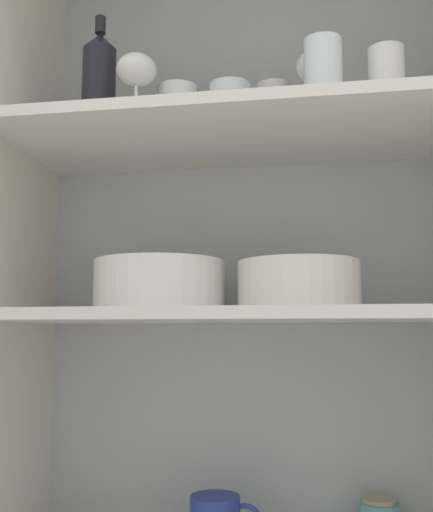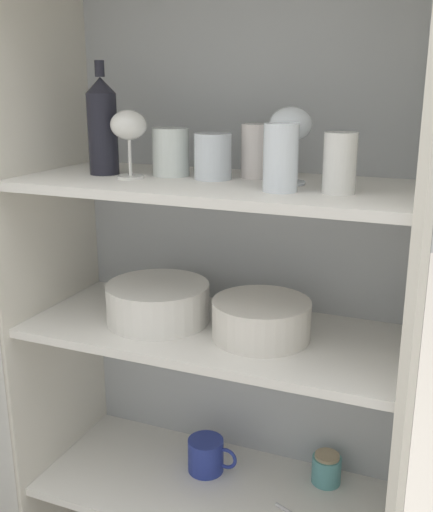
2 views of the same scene
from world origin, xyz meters
name	(u,v)px [view 1 (image 1 of 2)]	position (x,y,z in m)	size (l,w,h in m)	color
cupboard_back_panel	(246,326)	(0.00, 0.38, 0.77)	(0.88, 0.02, 1.54)	#B2B7BC
cupboard_side_left	(9,325)	(-0.43, 0.18, 0.77)	(0.02, 0.40, 1.54)	silver
shelf_board_middle	(233,316)	(0.00, 0.18, 0.79)	(0.84, 0.37, 0.02)	white
shelf_board_upper	(233,135)	(0.00, 0.18, 1.12)	(0.84, 0.37, 0.02)	white
tumbler_glass_0	(177,113)	(-0.11, 0.22, 1.18)	(0.08, 0.08, 0.10)	white
tumbler_glass_1	(323,76)	(0.17, 0.12, 1.19)	(0.07, 0.07, 0.13)	white
tumbler_glass_2	(230,109)	(-0.01, 0.21, 1.18)	(0.08, 0.08, 0.10)	white
tumbler_glass_3	(274,113)	(0.07, 0.26, 1.19)	(0.07, 0.07, 0.12)	silver
tumbler_glass_4	(387,80)	(0.27, 0.14, 1.19)	(0.06, 0.06, 0.11)	white
wine_glass_0	(136,73)	(-0.18, 0.15, 1.24)	(0.08, 0.08, 0.14)	white
wine_glass_1	(319,70)	(0.16, 0.20, 1.24)	(0.09, 0.09, 0.15)	white
wine_bottle	(99,84)	(-0.26, 0.18, 1.24)	(0.07, 0.07, 0.25)	black
plate_stack_white	(160,286)	(-0.13, 0.18, 0.84)	(0.24, 0.24, 0.09)	white
mixing_bowl_large	(299,284)	(0.12, 0.18, 0.84)	(0.21, 0.21, 0.08)	silver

